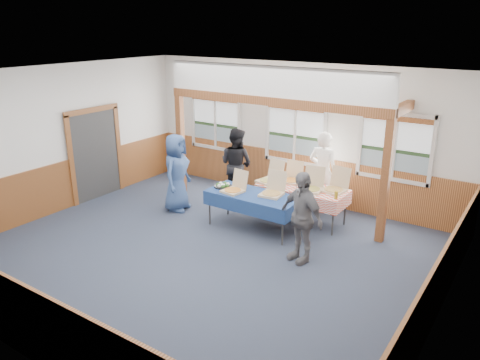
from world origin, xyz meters
name	(u,v)px	position (x,y,z in m)	size (l,w,h in m)	color
floor	(205,253)	(0.00, 0.00, 0.00)	(8.00, 8.00, 0.00)	#26303E
ceiling	(200,76)	(0.00, 0.00, 3.20)	(8.00, 8.00, 0.00)	white
wall_back	(296,133)	(0.00, 3.50, 1.60)	(8.00, 8.00, 0.00)	silver
wall_front	(12,246)	(0.00, -3.50, 1.60)	(8.00, 8.00, 0.00)	silver
wall_left	(59,139)	(-4.00, 0.00, 1.60)	(8.00, 8.00, 0.00)	silver
wall_right	(448,222)	(4.00, 0.00, 1.60)	(8.00, 8.00, 0.00)	silver
wainscot_back	(294,176)	(0.00, 3.48, 0.55)	(7.98, 0.05, 1.10)	brown
wainscot_front	(28,323)	(0.00, -3.48, 0.55)	(7.98, 0.05, 1.10)	brown
wainscot_left	(65,185)	(-3.98, 0.00, 0.55)	(0.05, 6.98, 1.10)	brown
wainscot_right	(435,293)	(3.98, 0.00, 0.55)	(0.05, 6.98, 1.10)	brown
cased_opening	(95,155)	(-3.96, 0.90, 1.05)	(0.06, 1.30, 2.10)	#2E2E2E
window_left	(216,119)	(-2.30, 3.46, 1.68)	(1.56, 0.10, 1.46)	silver
window_mid	(295,130)	(0.00, 3.46, 1.68)	(1.56, 0.10, 1.46)	silver
window_right	(395,143)	(2.30, 3.46, 1.68)	(1.56, 0.10, 1.46)	silver
post_left	(181,145)	(-2.50, 2.30, 1.20)	(0.15, 0.15, 2.40)	brown
post_right	(385,182)	(2.50, 2.30, 1.20)	(0.15, 0.15, 2.40)	brown
cross_beam	(271,101)	(0.00, 2.30, 2.49)	(5.15, 0.18, 0.18)	brown
table_left	(253,197)	(0.16, 1.41, 0.70)	(2.08, 1.62, 0.76)	#2E2E2E
table_right	(302,190)	(0.80, 2.33, 0.70)	(2.02, 1.35, 0.76)	#2E2E2E
pizza_box_a	(234,189)	(-0.23, 1.30, 0.82)	(0.44, 0.52, 0.42)	tan
pizza_box_b	(272,192)	(0.51, 1.57, 0.82)	(0.46, 0.54, 0.45)	tan
pizza_box_c	(270,179)	(0.06, 2.23, 0.83)	(0.52, 0.59, 0.46)	tan
pizza_box_d	(292,179)	(0.44, 2.52, 0.82)	(0.45, 0.52, 0.42)	tan
pizza_box_e	(312,187)	(1.04, 2.25, 0.83)	(0.49, 0.57, 0.46)	tan
pizza_box_f	(335,188)	(1.45, 2.47, 0.83)	(0.48, 0.57, 0.47)	tan
veggie_tray	(223,186)	(-0.59, 1.41, 0.79)	(0.38, 0.38, 0.09)	black
drink_glass	(336,195)	(1.65, 2.08, 0.83)	(0.07, 0.07, 0.15)	#A8831C
woman_white	(323,172)	(0.91, 3.07, 0.91)	(0.66, 0.44, 1.82)	white
woman_black	(236,164)	(-1.11, 2.65, 0.86)	(0.84, 0.65, 1.73)	black
man_blue	(176,173)	(-1.82, 1.34, 0.87)	(0.85, 0.56, 1.75)	#314B7B
person_grey	(301,217)	(1.56, 0.75, 0.83)	(0.97, 0.40, 1.65)	slate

